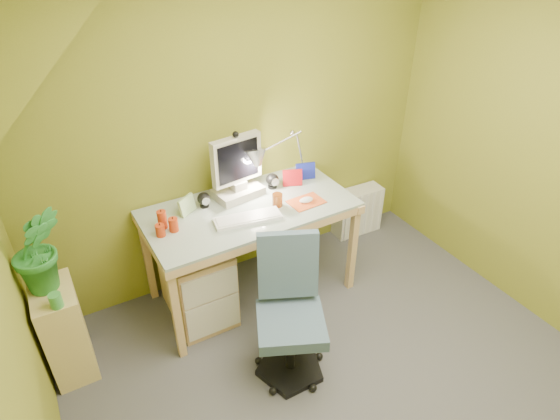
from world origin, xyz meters
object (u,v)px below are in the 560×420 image
desk_lamp (292,144)px  task_chair (291,324)px  desk (251,251)px  potted_plant (39,249)px  monitor (236,161)px  radiator (357,211)px  side_ledge (65,331)px

desk_lamp → task_chair: size_ratio=0.73×
desk → potted_plant: potted_plant is taller
monitor → potted_plant: bearing=-179.5°
radiator → desk: bearing=-165.2°
monitor → side_ledge: 1.55m
desk_lamp → radiator: size_ratio=1.41×
task_chair → radiator: task_chair is taller
potted_plant → side_ledge: bearing=-101.9°
side_ledge → potted_plant: size_ratio=1.20×
desk → desk_lamp: size_ratio=2.39×
desk → desk_lamp: 0.85m
side_ledge → radiator: side_ledge is taller
side_ledge → radiator: 2.57m
potted_plant → task_chair: 1.51m
monitor → side_ledge: (-1.33, -0.26, -0.74)m
monitor → potted_plant: 1.35m
task_chair → radiator: size_ratio=1.92×
desk → potted_plant: (-1.32, -0.03, 0.54)m
desk_lamp → potted_plant: (-1.77, -0.21, -0.16)m
task_chair → monitor: bearing=107.0°
task_chair → radiator: (1.33, 1.06, -0.20)m
desk → potted_plant: size_ratio=2.67×
desk → monitor: bearing=89.1°
side_ledge → desk_lamp: bearing=8.2°
potted_plant → desk: bearing=1.2°
side_ledge → desk: bearing=3.3°
potted_plant → radiator: potted_plant is taller
desk → side_ledge: 1.34m
desk → desk_lamp: bearing=20.9°
monitor → radiator: 1.48m
task_chair → side_ledge: bearing=173.7°
monitor → side_ledge: bearing=-177.5°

